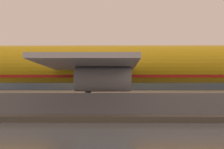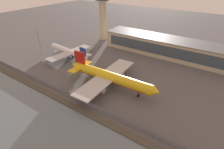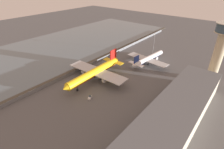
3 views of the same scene
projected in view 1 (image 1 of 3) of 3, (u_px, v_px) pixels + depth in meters
ground_plane at (87, 111)px, 57.83m from camera, size 500.00×500.00×0.00m
shoreline_seawall at (64, 119)px, 37.37m from camera, size 320.00×3.00×0.50m
perimeter_fence at (71, 106)px, 41.90m from camera, size 280.00×0.10×2.43m
cargo_jet_yellow at (107, 66)px, 60.55m from camera, size 53.45×45.44×16.20m
baggage_tug at (219, 103)px, 71.96m from camera, size 3.58×2.90×1.80m
terminal_building at (181, 78)px, 118.43m from camera, size 107.63×19.80×12.81m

